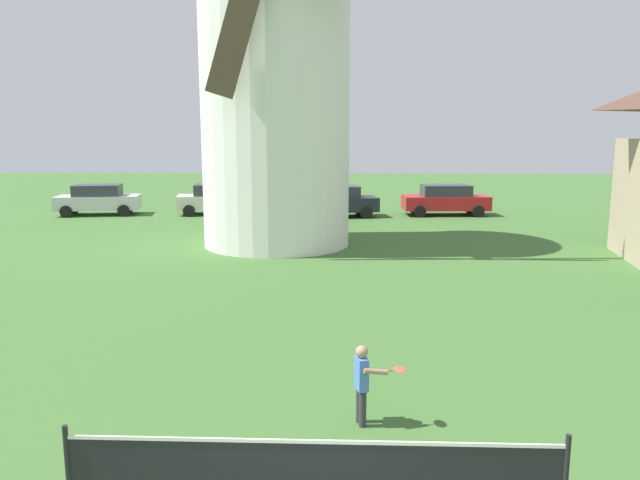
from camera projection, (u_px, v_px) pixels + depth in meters
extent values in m
cylinder|color=white|center=(275.00, 97.00, 22.23)|extent=(5.42, 5.42, 10.94)
cylinder|color=black|center=(68.00, 473.00, 6.60)|extent=(0.06, 0.06, 1.10)
cube|color=black|center=(313.00, 467.00, 6.48)|extent=(5.28, 0.01, 0.55)
cube|color=white|center=(313.00, 442.00, 6.43)|extent=(5.28, 0.02, 0.04)
cylinder|color=#333338|center=(360.00, 405.00, 8.89)|extent=(0.11, 0.11, 0.54)
cylinder|color=#333338|center=(363.00, 409.00, 8.76)|extent=(0.11, 0.11, 0.54)
cube|color=#4C7AD1|center=(361.00, 373.00, 8.74)|extent=(0.21, 0.29, 0.48)
sphere|color=tan|center=(362.00, 352.00, 8.68)|extent=(0.18, 0.18, 0.18)
cylinder|color=tan|center=(358.00, 370.00, 8.90)|extent=(0.08, 0.08, 0.36)
cylinder|color=tan|center=(376.00, 372.00, 8.62)|extent=(0.37, 0.18, 0.14)
cylinder|color=#D84C33|center=(385.00, 371.00, 8.65)|extent=(0.22, 0.09, 0.04)
ellipsoid|color=#D84C33|center=(400.00, 369.00, 8.71)|extent=(0.24, 0.28, 0.03)
cube|color=silver|center=(98.00, 202.00, 31.39)|extent=(4.34, 2.39, 0.70)
cube|color=#2D333D|center=(97.00, 190.00, 31.28)|extent=(2.53, 1.87, 0.56)
cylinder|color=black|center=(129.00, 207.00, 32.47)|extent=(0.62, 0.28, 0.60)
cylinder|color=black|center=(124.00, 211.00, 30.81)|extent=(0.62, 0.28, 0.60)
cylinder|color=black|center=(75.00, 208.00, 32.09)|extent=(0.62, 0.28, 0.60)
cylinder|color=black|center=(66.00, 212.00, 30.43)|extent=(0.62, 0.28, 0.60)
cube|color=silver|center=(217.00, 202.00, 31.66)|extent=(4.21, 2.33, 0.70)
cube|color=#2D333D|center=(216.00, 190.00, 31.55)|extent=(2.45, 1.84, 0.56)
cylinder|color=black|center=(243.00, 206.00, 32.72)|extent=(0.62, 0.28, 0.60)
cylinder|color=black|center=(243.00, 210.00, 31.06)|extent=(0.62, 0.28, 0.60)
cylinder|color=black|center=(192.00, 207.00, 32.39)|extent=(0.62, 0.28, 0.60)
cylinder|color=black|center=(189.00, 211.00, 30.73)|extent=(0.62, 0.28, 0.60)
cube|color=#1E232D|center=(334.00, 204.00, 30.59)|extent=(4.56, 2.56, 0.70)
cube|color=#2D333D|center=(334.00, 192.00, 30.48)|extent=(2.67, 1.97, 0.56)
cylinder|color=black|center=(358.00, 208.00, 31.73)|extent=(0.62, 0.30, 0.60)
cylinder|color=black|center=(366.00, 213.00, 30.08)|extent=(0.62, 0.30, 0.60)
cylinder|color=black|center=(303.00, 210.00, 31.23)|extent=(0.62, 0.30, 0.60)
cylinder|color=black|center=(308.00, 214.00, 29.58)|extent=(0.62, 0.30, 0.60)
cube|color=red|center=(445.00, 203.00, 31.30)|extent=(4.44, 1.97, 0.70)
cube|color=#2D333D|center=(446.00, 190.00, 31.19)|extent=(2.52, 1.65, 0.56)
cylinder|color=black|center=(469.00, 207.00, 32.23)|extent=(0.61, 0.22, 0.60)
cylinder|color=black|center=(478.00, 211.00, 30.55)|extent=(0.61, 0.22, 0.60)
cylinder|color=black|center=(414.00, 207.00, 32.16)|extent=(0.61, 0.22, 0.60)
cylinder|color=black|center=(420.00, 212.00, 30.48)|extent=(0.61, 0.22, 0.60)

